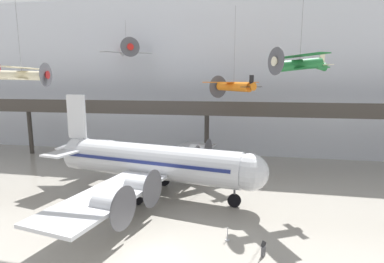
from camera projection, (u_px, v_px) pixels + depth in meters
ground_plane at (153, 259)px, 20.69m from camera, size 260.00×260.00×0.00m
hangar_back_wall at (213, 76)px, 50.34m from camera, size 140.00×3.00×26.16m
mezzanine_walkway at (206, 112)px, 43.50m from camera, size 110.00×3.20×9.42m
airliner_silver_main at (148, 161)px, 32.12m from camera, size 25.84×29.78×10.64m
suspended_plane_silver_racer at (126, 50)px, 47.70m from camera, size 7.51×6.89×5.79m
suspended_plane_orange_highwing at (234, 86)px, 38.53m from camera, size 7.25×7.27×11.50m
suspended_plane_green_biplane at (299, 64)px, 29.20m from camera, size 6.29×7.00×8.82m
suspended_plane_cream_biplane at (22, 75)px, 30.27m from camera, size 5.62×6.85×9.89m
stanchion_barrier at (227, 236)px, 23.06m from camera, size 0.36×0.36×1.08m
info_sign_pedestal at (263, 250)px, 20.93m from camera, size 0.43×0.69×1.24m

